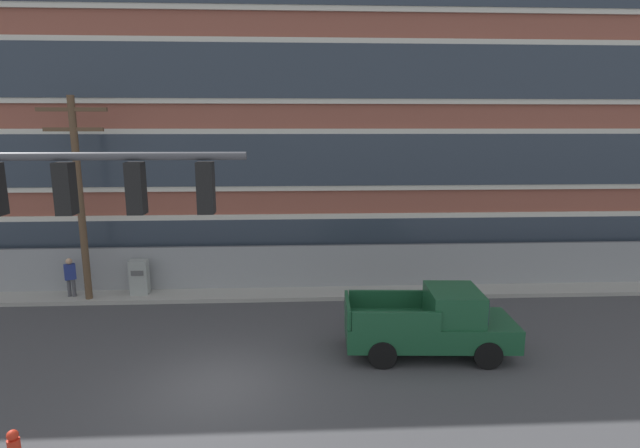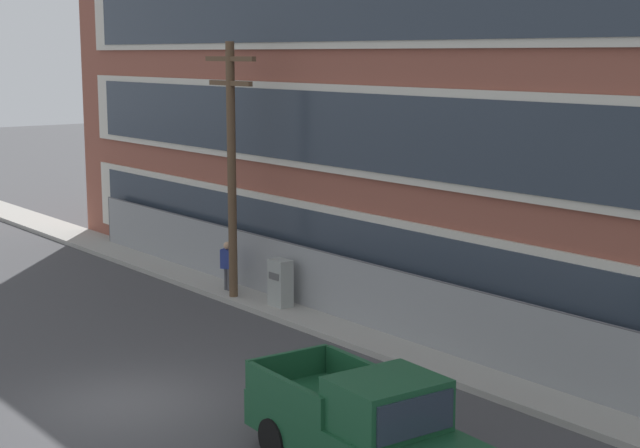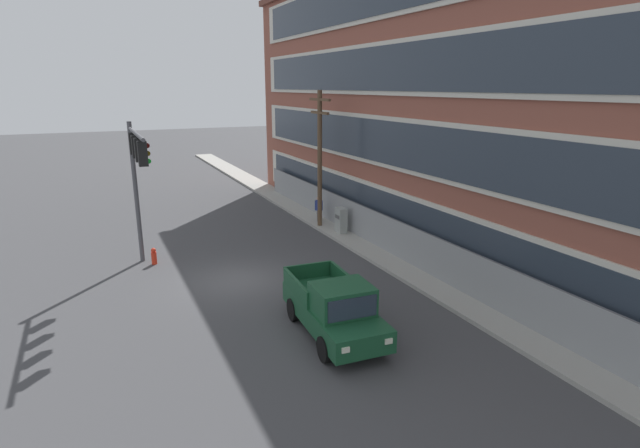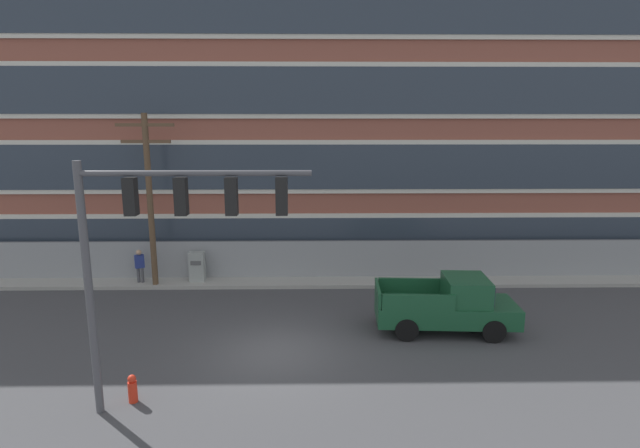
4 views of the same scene
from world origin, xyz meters
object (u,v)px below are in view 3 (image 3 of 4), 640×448
object	(u,v)px
fire_hydrant	(154,256)
pickup_truck_dark_green	(335,309)
utility_pole_near_corner	(320,154)
electrical_cabinet	(341,222)
traffic_signal_mast	(137,164)
pedestrian_near_cabinet	(319,208)

from	to	relation	value
fire_hydrant	pickup_truck_dark_green	bearing A→B (deg)	25.02
utility_pole_near_corner	electrical_cabinet	size ratio (longest dim) A/B	5.06
pickup_truck_dark_green	fire_hydrant	size ratio (longest dim) A/B	6.48
traffic_signal_mast	electrical_cabinet	bearing A→B (deg)	99.07
utility_pole_near_corner	pedestrian_near_cabinet	size ratio (longest dim) A/B	4.58
utility_pole_near_corner	electrical_cabinet	xyz separation A→B (m)	(1.80, 0.45, -3.55)
electrical_cabinet	fire_hydrant	size ratio (longest dim) A/B	1.96
traffic_signal_mast	utility_pole_near_corner	bearing A→B (deg)	109.19
pedestrian_near_cabinet	traffic_signal_mast	bearing A→B (deg)	-67.58
utility_pole_near_corner	fire_hydrant	bearing A→B (deg)	-76.37
pedestrian_near_cabinet	fire_hydrant	xyz separation A→B (m)	(3.06, -9.79, -0.59)
pedestrian_near_cabinet	electrical_cabinet	bearing A→B (deg)	3.66
fire_hydrant	electrical_cabinet	bearing A→B (deg)	92.89
traffic_signal_mast	utility_pole_near_corner	world-z (taller)	utility_pole_near_corner
traffic_signal_mast	pickup_truck_dark_green	world-z (taller)	traffic_signal_mast
pedestrian_near_cabinet	pickup_truck_dark_green	bearing A→B (deg)	-22.58
pickup_truck_dark_green	utility_pole_near_corner	distance (m)	13.38
electrical_cabinet	traffic_signal_mast	bearing A→B (deg)	-80.93
traffic_signal_mast	pedestrian_near_cabinet	size ratio (longest dim) A/B	3.82
utility_pole_near_corner	pedestrian_near_cabinet	bearing A→B (deg)	159.27
fire_hydrant	pedestrian_near_cabinet	bearing A→B (deg)	107.38
traffic_signal_mast	pickup_truck_dark_green	xyz separation A→B (m)	(8.49, 4.95, -3.88)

